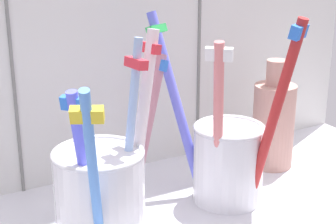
# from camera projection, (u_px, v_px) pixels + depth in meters

# --- Properties ---
(counter_slab) EXTENTS (0.64, 0.22, 0.02)m
(counter_slab) POSITION_uv_depth(u_px,v_px,m) (164.00, 220.00, 0.53)
(counter_slab) COLOR silver
(counter_slab) RESTS_ON ground
(toothbrush_cup_left) EXTENTS (0.13, 0.12, 0.18)m
(toothbrush_cup_left) POSITION_uv_depth(u_px,v_px,m) (103.00, 185.00, 0.47)
(toothbrush_cup_left) COLOR silver
(toothbrush_cup_left) RESTS_ON counter_slab
(toothbrush_cup_right) EXTENTS (0.09, 0.15, 0.19)m
(toothbrush_cup_right) POSITION_uv_depth(u_px,v_px,m) (228.00, 155.00, 0.53)
(toothbrush_cup_right) COLOR white
(toothbrush_cup_right) RESTS_ON counter_slab
(ceramic_vase) EXTENTS (0.05, 0.05, 0.12)m
(ceramic_vase) POSITION_uv_depth(u_px,v_px,m) (273.00, 122.00, 0.61)
(ceramic_vase) COLOR tan
(ceramic_vase) RESTS_ON counter_slab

